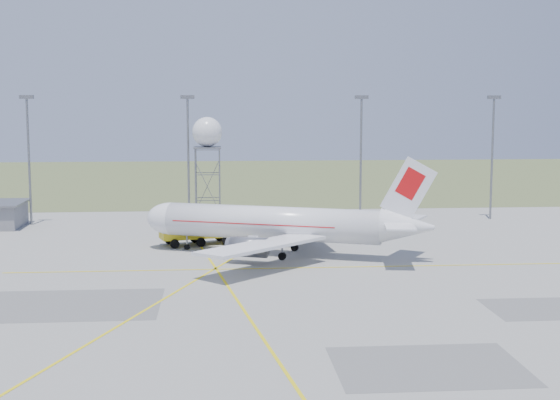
{
  "coord_description": "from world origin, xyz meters",
  "views": [
    {
      "loc": [
        -5.42,
        -59.42,
        19.32
      ],
      "look_at": [
        2.65,
        40.0,
        6.83
      ],
      "focal_mm": 50.0,
      "sensor_mm": 36.0,
      "label": 1
    }
  ],
  "objects": [
    {
      "name": "mast_a",
      "position": [
        -35.0,
        66.0,
        12.07
      ],
      "size": [
        2.2,
        0.5,
        20.5
      ],
      "color": "slate",
      "rests_on": "ground"
    },
    {
      "name": "radar_tower",
      "position": [
        -6.92,
        64.41,
        9.59
      ],
      "size": [
        4.72,
        4.72,
        17.08
      ],
      "color": "slate",
      "rests_on": "ground"
    },
    {
      "name": "ground",
      "position": [
        0.0,
        0.0,
        0.0
      ],
      "size": [
        400.0,
        400.0,
        0.0
      ],
      "primitive_type": "plane",
      "color": "#A4A49F",
      "rests_on": "ground"
    },
    {
      "name": "mast_c",
      "position": [
        18.0,
        66.0,
        12.07
      ],
      "size": [
        2.2,
        0.5,
        20.5
      ],
      "color": "slate",
      "rests_on": "ground"
    },
    {
      "name": "mast_b",
      "position": [
        -10.0,
        66.0,
        12.07
      ],
      "size": [
        2.2,
        0.5,
        20.5
      ],
      "color": "slate",
      "rests_on": "ground"
    },
    {
      "name": "fire_truck",
      "position": [
        -7.92,
        46.37,
        1.93
      ],
      "size": [
        10.58,
        6.15,
        4.02
      ],
      "rotation": [
        0.0,
        0.0,
        0.28
      ],
      "color": "gold",
      "rests_on": "ground"
    },
    {
      "name": "airliner_main",
      "position": [
        2.15,
        38.17,
        3.96
      ],
      "size": [
        36.8,
        34.57,
        12.92
      ],
      "rotation": [
        0.0,
        0.0,
        2.78
      ],
      "color": "white",
      "rests_on": "ground"
    },
    {
      "name": "mast_d",
      "position": [
        40.0,
        66.0,
        12.07
      ],
      "size": [
        2.2,
        0.5,
        20.5
      ],
      "color": "slate",
      "rests_on": "ground"
    },
    {
      "name": "grass_strip",
      "position": [
        0.0,
        140.0,
        0.01
      ],
      "size": [
        400.0,
        120.0,
        0.03
      ],
      "primitive_type": "cube",
      "color": "#4F6236",
      "rests_on": "ground"
    }
  ]
}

